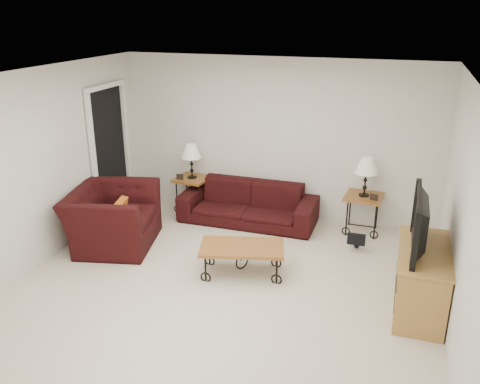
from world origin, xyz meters
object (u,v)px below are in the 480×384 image
object	(u,v)px
side_table_right	(362,214)
lamp_right	(366,177)
armchair	(113,218)
lamp_left	(192,161)
television	(427,223)
backpack	(358,233)
sofa	(248,203)
coffee_table	(242,260)
tv_stand	(421,280)
side_table_left	(193,194)

from	to	relation	value
side_table_right	lamp_right	bearing A→B (deg)	0.00
armchair	lamp_left	bearing A→B (deg)	-32.89
television	backpack	world-z (taller)	television
lamp_right	lamp_left	bearing A→B (deg)	180.00
side_table_right	backpack	size ratio (longest dim) A/B	1.20
side_table_right	lamp_left	world-z (taller)	lamp_left
sofa	television	bearing A→B (deg)	-34.08
lamp_right	coffee_table	xyz separation A→B (m)	(-1.31, -1.77, -0.68)
coffee_table	backpack	world-z (taller)	backpack
tv_stand	television	bearing A→B (deg)	180.00
lamp_left	tv_stand	xyz separation A→B (m)	(3.55, -1.88, -0.49)
side_table_left	side_table_right	distance (m)	2.74
sofa	backpack	bearing A→B (deg)	-13.21
sofa	lamp_right	world-z (taller)	lamp_right
backpack	coffee_table	bearing A→B (deg)	-143.86
armchair	backpack	distance (m)	3.43
side_table_right	television	xyz separation A→B (m)	(0.79, -1.88, 0.75)
side_table_left	armchair	xyz separation A→B (m)	(-0.55, -1.53, 0.12)
tv_stand	lamp_left	bearing A→B (deg)	152.09
sofa	coffee_table	distance (m)	1.65
lamp_right	television	world-z (taller)	television
side_table_right	backpack	xyz separation A→B (m)	(-0.00, -0.58, -0.05)
side_table_right	armchair	distance (m)	3.64
armchair	television	size ratio (longest dim) A/B	1.15
side_table_left	television	distance (m)	4.07
side_table_right	armchair	size ratio (longest dim) A/B	0.46
side_table_left	television	world-z (taller)	television
sofa	television	distance (m)	3.12
lamp_left	armchair	bearing A→B (deg)	-109.89
side_table_right	television	bearing A→B (deg)	-67.31
side_table_right	lamp_left	distance (m)	2.80
side_table_right	coffee_table	distance (m)	2.20
lamp_left	lamp_right	world-z (taller)	lamp_right
side_table_right	tv_stand	xyz separation A→B (m)	(0.81, -1.88, 0.07)
coffee_table	side_table_left	bearing A→B (deg)	129.09
lamp_left	coffee_table	xyz separation A→B (m)	(1.44, -1.77, -0.66)
lamp_left	television	distance (m)	4.01
side_table_left	lamp_right	size ratio (longest dim) A/B	0.98
side_table_right	lamp_right	xyz separation A→B (m)	(0.00, 0.00, 0.58)
lamp_left	television	world-z (taller)	television
coffee_table	backpack	distance (m)	1.76
coffee_table	backpack	xyz separation A→B (m)	(1.30, 1.18, 0.05)
tv_stand	television	world-z (taller)	television
sofa	lamp_right	distance (m)	1.83
coffee_table	television	bearing A→B (deg)	-3.11
side_table_left	coffee_table	xyz separation A→B (m)	(1.44, -1.77, -0.09)
lamp_left	television	size ratio (longest dim) A/B	0.52
backpack	television	bearing A→B (deg)	-64.65
lamp_right	coffee_table	size ratio (longest dim) A/B	0.56
coffee_table	lamp_right	bearing A→B (deg)	53.46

